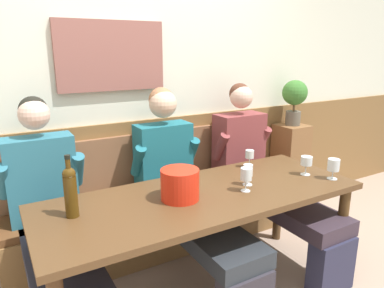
{
  "coord_description": "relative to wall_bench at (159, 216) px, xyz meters",
  "views": [
    {
      "loc": [
        -1.08,
        -1.58,
        1.59
      ],
      "look_at": [
        0.09,
        0.45,
        0.96
      ],
      "focal_mm": 33.16,
      "sensor_mm": 36.0,
      "label": 1
    }
  ],
  "objects": [
    {
      "name": "wine_bottle_amber_mid",
      "position": [
        -0.77,
        -0.6,
        0.6
      ],
      "size": [
        0.07,
        0.07,
        0.34
      ],
      "color": "#462F0C",
      "rests_on": "dining_table"
    },
    {
      "name": "person_center_right_seat",
      "position": [
        0.77,
        -0.34,
        0.35
      ],
      "size": [
        0.53,
        1.23,
        1.31
      ],
      "color": "#282941",
      "rests_on": "ground"
    },
    {
      "name": "room_wall_back",
      "position": [
        -0.0,
        0.26,
        1.12
      ],
      "size": [
        6.8,
        0.12,
        2.8
      ],
      "color": "silver",
      "rests_on": "ground"
    },
    {
      "name": "wood_wainscot_panel",
      "position": [
        0.0,
        0.21,
        0.24
      ],
      "size": [
        6.8,
        0.03,
        1.04
      ],
      "primitive_type": "cube",
      "color": "brown",
      "rests_on": "ground"
    },
    {
      "name": "person_right_seat",
      "position": [
        0.04,
        -0.35,
        0.35
      ],
      "size": [
        0.53,
        1.23,
        1.32
      ],
      "color": "#302C34",
      "rests_on": "ground"
    },
    {
      "name": "corner_pedestal",
      "position": [
        1.46,
        0.03,
        0.16
      ],
      "size": [
        0.28,
        0.28,
        0.87
      ],
      "primitive_type": "cube",
      "color": "brown",
      "rests_on": "ground"
    },
    {
      "name": "ice_bucket",
      "position": [
        -0.17,
        -0.68,
        0.54
      ],
      "size": [
        0.23,
        0.23,
        0.18
      ],
      "primitive_type": "cylinder",
      "color": "red",
      "rests_on": "dining_table"
    },
    {
      "name": "wine_glass_mid_left",
      "position": [
        0.8,
        -0.76,
        0.55
      ],
      "size": [
        0.08,
        0.08,
        0.13
      ],
      "color": "silver",
      "rests_on": "dining_table"
    },
    {
      "name": "dining_table",
      "position": [
        0.0,
        -0.68,
        0.36
      ],
      "size": [
        2.02,
        0.76,
        0.73
      ],
      "color": "#52361D",
      "rests_on": "ground"
    },
    {
      "name": "wine_glass_near_bucket",
      "position": [
        0.24,
        -0.78,
        0.56
      ],
      "size": [
        0.07,
        0.07,
        0.15
      ],
      "color": "silver",
      "rests_on": "dining_table"
    },
    {
      "name": "person_left_seat",
      "position": [
        -0.84,
        -0.36,
        0.34
      ],
      "size": [
        0.53,
        1.22,
        1.31
      ],
      "color": "#31253D",
      "rests_on": "ground"
    },
    {
      "name": "wine_glass_center_front",
      "position": [
        0.32,
        -0.7,
        0.54
      ],
      "size": [
        0.06,
        0.06,
        0.14
      ],
      "color": "silver",
      "rests_on": "dining_table"
    },
    {
      "name": "wall_bench",
      "position": [
        0.0,
        0.0,
        0.0
      ],
      "size": [
        2.32,
        0.42,
        0.94
      ],
      "color": "brown",
      "rests_on": "ground"
    },
    {
      "name": "wine_glass_center_rear",
      "position": [
        0.89,
        -0.91,
        0.54
      ],
      "size": [
        0.08,
        0.08,
        0.14
      ],
      "color": "silver",
      "rests_on": "dining_table"
    },
    {
      "name": "potted_plant",
      "position": [
        1.46,
        0.03,
        0.87
      ],
      "size": [
        0.24,
        0.24,
        0.43
      ],
      "color": "#5D5548",
      "rests_on": "corner_pedestal"
    },
    {
      "name": "wine_glass_by_bottle",
      "position": [
        0.56,
        -0.43,
        0.55
      ],
      "size": [
        0.06,
        0.06,
        0.13
      ],
      "color": "silver",
      "rests_on": "dining_table"
    }
  ]
}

